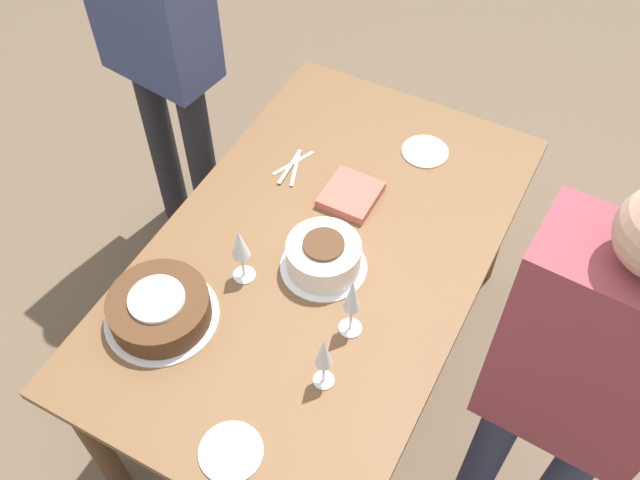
% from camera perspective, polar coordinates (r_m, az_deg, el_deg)
% --- Properties ---
extents(ground_plane, '(12.00, 12.00, 0.00)m').
position_cam_1_polar(ground_plane, '(2.81, 0.00, -10.14)').
color(ground_plane, brown).
extents(dining_table, '(1.59, 0.96, 0.74)m').
position_cam_1_polar(dining_table, '(2.26, 0.00, -2.40)').
color(dining_table, brown).
rests_on(dining_table, ground_plane).
extents(cake_center_white, '(0.26, 0.26, 0.12)m').
position_cam_1_polar(cake_center_white, '(2.10, 0.29, -1.32)').
color(cake_center_white, white).
rests_on(cake_center_white, dining_table).
extents(cake_front_chocolate, '(0.33, 0.33, 0.10)m').
position_cam_1_polar(cake_front_chocolate, '(2.05, -12.72, -5.37)').
color(cake_front_chocolate, white).
rests_on(cake_front_chocolate, dining_table).
extents(wine_glass_near, '(0.06, 0.06, 0.21)m').
position_cam_1_polar(wine_glass_near, '(1.81, 0.31, -9.12)').
color(wine_glass_near, silver).
rests_on(wine_glass_near, dining_table).
extents(wine_glass_far, '(0.07, 0.07, 0.21)m').
position_cam_1_polar(wine_glass_far, '(2.02, -6.41, -0.48)').
color(wine_glass_far, silver).
rests_on(wine_glass_far, dining_table).
extents(wine_glass_extra, '(0.07, 0.07, 0.23)m').
position_cam_1_polar(wine_glass_extra, '(1.89, 2.59, -4.64)').
color(wine_glass_extra, silver).
rests_on(wine_glass_extra, dining_table).
extents(dessert_plate_left, '(0.16, 0.16, 0.01)m').
position_cam_1_polar(dessert_plate_left, '(2.48, 8.40, 7.02)').
color(dessert_plate_left, beige).
rests_on(dessert_plate_left, dining_table).
extents(dessert_plate_right, '(0.16, 0.16, 0.01)m').
position_cam_1_polar(dessert_plate_right, '(1.87, -7.14, -16.47)').
color(dessert_plate_right, beige).
rests_on(dessert_plate_right, dining_table).
extents(fork_pile, '(0.19, 0.09, 0.01)m').
position_cam_1_polar(fork_pile, '(2.41, -2.19, 5.96)').
color(fork_pile, silver).
rests_on(fork_pile, dining_table).
extents(napkin_stack, '(0.18, 0.17, 0.03)m').
position_cam_1_polar(napkin_stack, '(2.30, 2.48, 3.64)').
color(napkin_stack, '#B75B4C').
rests_on(napkin_stack, dining_table).
extents(person_cutting, '(0.27, 0.43, 1.76)m').
position_cam_1_polar(person_cutting, '(2.56, -13.22, 16.88)').
color(person_cutting, '#232328').
rests_on(person_cutting, ground_plane).
extents(person_watching, '(0.25, 0.41, 1.59)m').
position_cam_1_polar(person_watching, '(1.81, 19.87, -10.43)').
color(person_watching, '#2D334C').
rests_on(person_watching, ground_plane).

